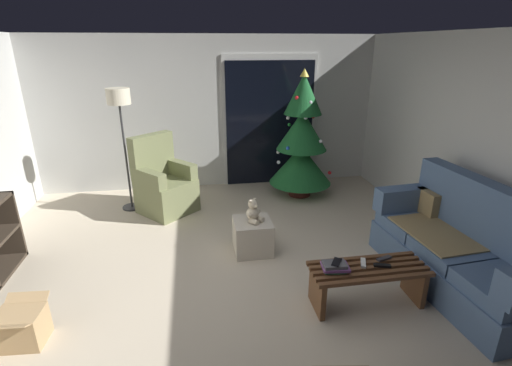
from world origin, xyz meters
TOP-DOWN VIEW (x-y plane):
  - ground_plane at (0.00, 0.00)m, footprint 7.00×7.00m
  - wall_back at (0.00, 3.06)m, footprint 5.72×0.12m
  - wall_right at (2.86, 0.00)m, footprint 0.12×6.00m
  - patio_door_frame at (1.02, 2.99)m, footprint 1.60×0.02m
  - patio_door_glass at (1.02, 2.97)m, footprint 1.50×0.02m
  - couch at (2.32, -0.36)m, footprint 0.92×1.99m
  - coffee_table at (1.27, -0.50)m, footprint 1.10×0.40m
  - remote_graphite at (1.47, -0.40)m, footprint 0.16×0.08m
  - remote_white at (1.23, -0.44)m, footprint 0.10×0.16m
  - remote_black at (1.39, -0.51)m, footprint 0.16×0.08m
  - book_stack at (0.93, -0.49)m, footprint 0.26×0.20m
  - cell_phone at (0.94, -0.49)m, footprint 0.14×0.16m
  - christmas_tree at (1.39, 2.29)m, footprint 1.00×1.00m
  - armchair at (-0.75, 2.02)m, footprint 0.97×0.97m
  - floor_lamp at (-1.27, 2.19)m, footprint 0.32×0.32m
  - ottoman at (0.35, 0.64)m, footprint 0.44×0.44m
  - teddy_bear_cream at (0.36, 0.63)m, footprint 0.21×0.22m
  - cardboard_box_open_near_shelf at (-1.77, -0.50)m, footprint 0.38×0.48m

SIDE VIEW (x-z plane):
  - ground_plane at x=0.00m, z-range 0.00..0.00m
  - cardboard_box_open_near_shelf at x=-1.77m, z-range -0.02..0.33m
  - ottoman at x=0.35m, z-range 0.00..0.40m
  - coffee_table at x=1.27m, z-range 0.07..0.47m
  - couch at x=2.32m, z-range -0.14..0.94m
  - armchair at x=-0.75m, z-range -0.16..0.97m
  - remote_graphite at x=1.47m, z-range 0.40..0.43m
  - remote_white at x=1.23m, z-range 0.40..0.43m
  - remote_black at x=1.39m, z-range 0.40..0.43m
  - book_stack at x=0.93m, z-range 0.40..0.48m
  - cell_phone at x=0.94m, z-range 0.48..0.49m
  - teddy_bear_cream at x=0.36m, z-range 0.38..0.66m
  - christmas_tree at x=1.39m, z-range -0.11..1.90m
  - patio_door_glass at x=1.02m, z-range 0.00..2.10m
  - patio_door_frame at x=1.02m, z-range 0.00..2.20m
  - wall_back at x=0.00m, z-range 0.00..2.50m
  - wall_right at x=2.86m, z-range 0.00..2.50m
  - floor_lamp at x=-1.27m, z-range 0.61..2.40m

